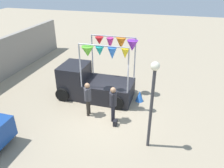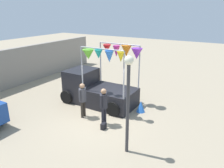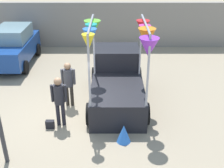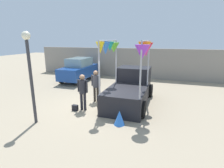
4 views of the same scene
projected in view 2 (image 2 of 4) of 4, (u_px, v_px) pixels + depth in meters
ground_plane at (100, 118)px, 10.70m from camera, size 60.00×60.00×0.00m
vendor_truck at (96, 87)px, 12.25m from camera, size 2.52×4.18×3.33m
person_customer at (104, 103)px, 9.79m from camera, size 0.53×0.34×1.77m
person_vendor at (83, 97)px, 10.51m from camera, size 0.53×0.34×1.75m
handbag at (103, 126)px, 9.71m from camera, size 0.28×0.16×0.28m
street_lamp at (128, 91)px, 7.45m from camera, size 0.32×0.32×3.66m
folded_kite_bundle_azure at (141, 106)px, 11.30m from camera, size 0.45×0.45×0.60m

